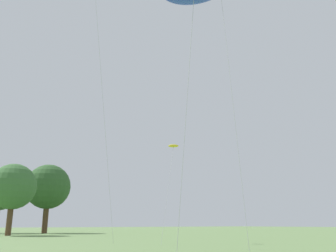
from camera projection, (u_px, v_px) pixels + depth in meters
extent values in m
cylinder|color=#B2B2B7|center=(187.00, 104.00, 20.78)|extent=(2.13, 0.75, 15.96)
cylinder|color=#B2B2B7|center=(101.00, 69.00, 26.72)|extent=(4.40, 2.32, 24.72)
ellipsoid|color=yellow|center=(173.00, 146.00, 28.86)|extent=(0.97, 0.90, 0.24)
cylinder|color=#B2B2B7|center=(168.00, 190.00, 26.09)|extent=(2.93, 2.55, 7.34)
cylinder|color=#B2B2B7|center=(225.00, 30.00, 20.20)|extent=(1.30, 3.01, 23.50)
cylinder|color=#513823|center=(9.00, 220.00, 43.11)|extent=(0.66, 0.66, 3.54)
sphere|color=#386633|center=(13.00, 186.00, 44.15)|extent=(5.51, 5.51, 5.51)
sphere|color=#386633|center=(0.00, 191.00, 54.60)|extent=(5.73, 5.73, 5.73)
cylinder|color=#513823|center=(45.00, 219.00, 54.21)|extent=(0.81, 0.81, 4.16)
sphere|color=#2D5628|center=(48.00, 187.00, 55.46)|extent=(6.73, 6.73, 6.73)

